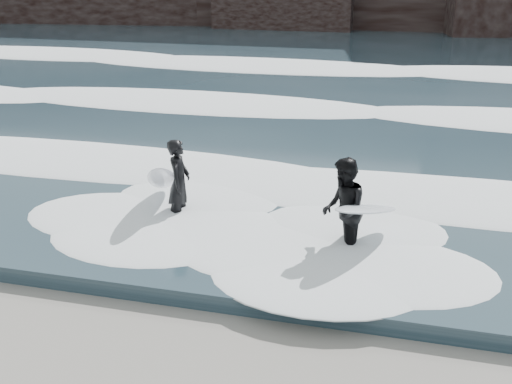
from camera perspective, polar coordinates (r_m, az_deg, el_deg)
sea at (r=34.63m, az=11.07°, el=11.46°), size 90.00×52.00×0.30m
foam_near at (r=15.15m, az=5.22°, el=1.73°), size 60.00×3.20×0.20m
foam_mid at (r=21.84m, az=8.43°, el=7.38°), size 60.00×4.00×0.24m
foam_far at (r=30.64m, az=10.51°, el=10.97°), size 60.00×4.80×0.30m
surfer_left at (r=13.02m, az=-7.18°, el=0.89°), size 1.28×2.01×1.80m
surfer_right at (r=11.45m, az=7.96°, el=-1.61°), size 1.53×2.15×1.90m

